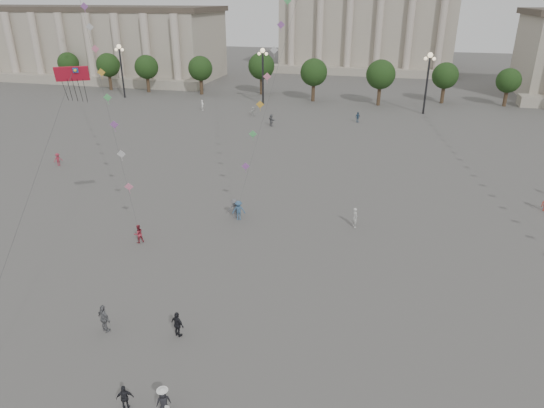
# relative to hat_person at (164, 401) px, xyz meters

# --- Properties ---
(ground) EXTENTS (360.00, 360.00, 0.00)m
(ground) POSITION_rel_hat_person_xyz_m (-0.38, 4.28, -0.83)
(ground) COLOR #4F4D4A
(ground) RESTS_ON ground
(hall_west) EXTENTS (84.00, 26.22, 17.20)m
(hall_west) POSITION_rel_hat_person_xyz_m (-75.38, 98.17, 7.60)
(hall_west) COLOR #A8A18D
(hall_west) RESTS_ON ground
(hall_central) EXTENTS (48.30, 34.30, 35.50)m
(hall_central) POSITION_rel_hat_person_xyz_m (-0.38, 133.50, 13.40)
(hall_central) COLOR #A8A18D
(hall_central) RESTS_ON ground
(tree_row) EXTENTS (137.12, 5.12, 8.00)m
(tree_row) POSITION_rel_hat_person_xyz_m (-0.38, 82.28, 4.57)
(tree_row) COLOR #3D2E1E
(tree_row) RESTS_ON ground
(lamp_post_far_west) EXTENTS (2.00, 0.90, 10.65)m
(lamp_post_far_west) POSITION_rel_hat_person_xyz_m (-45.38, 74.28, 6.52)
(lamp_post_far_west) COLOR #262628
(lamp_post_far_west) RESTS_ON ground
(lamp_post_mid_west) EXTENTS (2.00, 0.90, 10.65)m
(lamp_post_mid_west) POSITION_rel_hat_person_xyz_m (-15.38, 74.28, 6.52)
(lamp_post_mid_west) COLOR #262628
(lamp_post_mid_west) RESTS_ON ground
(lamp_post_mid_east) EXTENTS (2.00, 0.90, 10.65)m
(lamp_post_mid_east) POSITION_rel_hat_person_xyz_m (14.62, 74.28, 6.52)
(lamp_post_mid_east) COLOR #262628
(lamp_post_mid_east) RESTS_ON ground
(person_crowd_0) EXTENTS (1.01, 1.00, 1.72)m
(person_crowd_0) POSITION_rel_hat_person_xyz_m (3.72, 64.90, 0.03)
(person_crowd_0) COLOR #335373
(person_crowd_0) RESTS_ON ground
(person_crowd_2) EXTENTS (1.05, 1.20, 1.61)m
(person_crowd_2) POSITION_rel_hat_person_xyz_m (-30.47, 32.69, -0.02)
(person_crowd_2) COLOR #9B2A3C
(person_crowd_2) RESTS_ON ground
(person_crowd_4) EXTENTS (1.07, 1.61, 1.66)m
(person_crowd_4) POSITION_rel_hat_person_xyz_m (-14.58, 64.88, 0.00)
(person_crowd_4) COLOR silver
(person_crowd_4) RESTS_ON ground
(person_crowd_6) EXTENTS (1.30, 0.81, 1.93)m
(person_crowd_6) POSITION_rel_hat_person_xyz_m (-4.13, 23.53, 0.14)
(person_crowd_6) COLOR #5A5A5E
(person_crowd_6) RESTS_ON ground
(person_crowd_10) EXTENTS (0.50, 0.72, 1.92)m
(person_crowd_10) POSITION_rel_hat_person_xyz_m (-24.95, 66.87, 0.13)
(person_crowd_10) COLOR white
(person_crowd_10) RESTS_ON ground
(person_crowd_12) EXTENTS (1.71, 1.61, 1.93)m
(person_crowd_12) POSITION_rel_hat_person_xyz_m (-9.69, 58.81, 0.14)
(person_crowd_12) COLOR slate
(person_crowd_12) RESTS_ON ground
(person_crowd_13) EXTENTS (0.68, 0.81, 1.89)m
(person_crowd_13) POSITION_rel_hat_person_xyz_m (7.24, 24.39, 0.12)
(person_crowd_13) COLOR silver
(person_crowd_13) RESTS_ON ground
(tourist_1) EXTENTS (1.11, 0.79, 1.75)m
(tourist_1) POSITION_rel_hat_person_xyz_m (-1.93, 5.87, 0.05)
(tourist_1) COLOR black
(tourist_1) RESTS_ON ground
(tourist_3) EXTENTS (1.23, 0.88, 1.94)m
(tourist_3) POSITION_rel_hat_person_xyz_m (-6.60, 5.15, 0.14)
(tourist_3) COLOR slate
(tourist_3) RESTS_ON ground
(tourist_4) EXTENTS (0.95, 0.68, 1.50)m
(tourist_4) POSITION_rel_hat_person_xyz_m (-2.07, -0.20, -0.08)
(tourist_4) COLOR black
(tourist_4) RESTS_ON ground
(kite_flyer_0) EXTENTS (1.00, 1.02, 1.66)m
(kite_flyer_0) POSITION_rel_hat_person_xyz_m (-10.51, 16.60, 0.00)
(kite_flyer_0) COLOR #9E2B3A
(kite_flyer_0) RESTS_ON ground
(kite_flyer_1) EXTENTS (1.40, 1.04, 1.93)m
(kite_flyer_1) POSITION_rel_hat_person_xyz_m (-3.61, 23.20, 0.13)
(kite_flyer_1) COLOR #37597C
(kite_flyer_1) RESTS_ON ground
(hat_person) EXTENTS (0.90, 0.83, 1.69)m
(hat_person) POSITION_rel_hat_person_xyz_m (0.00, 0.00, 0.00)
(hat_person) COLOR black
(hat_person) RESTS_ON ground
(dragon_kite) EXTENTS (2.81, 9.58, 22.25)m
(dragon_kite) POSITION_rel_hat_person_xyz_m (-11.47, 12.25, 13.16)
(dragon_kite) COLOR red
(dragon_kite) RESTS_ON ground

